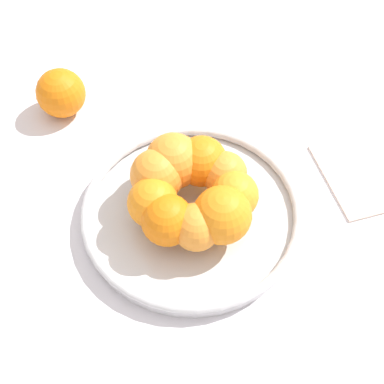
% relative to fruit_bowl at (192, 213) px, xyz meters
% --- Properties ---
extents(ground_plane, '(4.00, 4.00, 0.00)m').
position_rel_fruit_bowl_xyz_m(ground_plane, '(0.00, 0.00, -0.02)').
color(ground_plane, silver).
extents(fruit_bowl, '(0.32, 0.32, 0.03)m').
position_rel_fruit_bowl_xyz_m(fruit_bowl, '(0.00, 0.00, 0.00)').
color(fruit_bowl, silver).
rests_on(fruit_bowl, ground_plane).
extents(orange_pile, '(0.19, 0.18, 0.08)m').
position_rel_fruit_bowl_xyz_m(orange_pile, '(-0.00, 0.00, 0.05)').
color(orange_pile, orange).
rests_on(orange_pile, fruit_bowl).
extents(stray_orange, '(0.08, 0.08, 0.08)m').
position_rel_fruit_bowl_xyz_m(stray_orange, '(-0.25, 0.19, 0.03)').
color(stray_orange, orange).
rests_on(stray_orange, ground_plane).
extents(napkin_folded, '(0.20, 0.20, 0.01)m').
position_rel_fruit_bowl_xyz_m(napkin_folded, '(0.27, 0.13, -0.01)').
color(napkin_folded, beige).
rests_on(napkin_folded, ground_plane).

